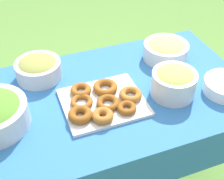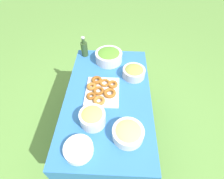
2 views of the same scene
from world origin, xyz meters
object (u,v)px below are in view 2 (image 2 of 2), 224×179
at_px(salad_bowl, 109,56).
at_px(fruit_bowl, 92,117).
at_px(donut_platter, 102,90).
at_px(olive_oil_bottle, 84,48).
at_px(pasta_bowl, 128,133).
at_px(olive_bowl, 134,72).
at_px(plate_stack, 79,149).

relative_size(salad_bowl, fruit_bowl, 1.41).
relative_size(salad_bowl, donut_platter, 0.75).
height_order(donut_platter, olive_oil_bottle, olive_oil_bottle).
bearing_deg(pasta_bowl, olive_bowl, 174.14).
relative_size(salad_bowl, pasta_bowl, 1.22).
relative_size(fruit_bowl, olive_bowl, 0.92).
bearing_deg(pasta_bowl, olive_oil_bottle, -154.49).
distance_m(pasta_bowl, olive_bowl, 0.69).
distance_m(olive_oil_bottle, olive_bowl, 0.65).
bearing_deg(pasta_bowl, salad_bowl, -167.77).
xyz_separation_m(olive_oil_bottle, olive_bowl, (0.33, 0.56, -0.04)).
height_order(salad_bowl, plate_stack, salad_bowl).
distance_m(plate_stack, olive_oil_bottle, 1.16).
height_order(fruit_bowl, olive_bowl, fruit_bowl).
relative_size(donut_platter, olive_bowl, 1.74).
bearing_deg(salad_bowl, pasta_bowl, 12.23).
xyz_separation_m(salad_bowl, plate_stack, (1.07, -0.16, -0.04)).
height_order(donut_platter, fruit_bowl, fruit_bowl).
height_order(salad_bowl, donut_platter, salad_bowl).
xyz_separation_m(salad_bowl, donut_platter, (0.47, -0.04, -0.05)).
distance_m(pasta_bowl, olive_oil_bottle, 1.13).
height_order(pasta_bowl, fruit_bowl, fruit_bowl).
height_order(olive_oil_bottle, fruit_bowl, olive_oil_bottle).
bearing_deg(salad_bowl, plate_stack, -8.49).
bearing_deg(olive_bowl, fruit_bowl, -31.82).
bearing_deg(plate_stack, fruit_bowl, 163.36).
relative_size(donut_platter, olive_oil_bottle, 1.67).
bearing_deg(fruit_bowl, olive_bowl, 148.18).
height_order(pasta_bowl, olive_bowl, olive_bowl).
bearing_deg(pasta_bowl, plate_stack, -69.16).
relative_size(olive_oil_bottle, olive_bowl, 1.04).
height_order(plate_stack, olive_bowl, olive_bowl).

